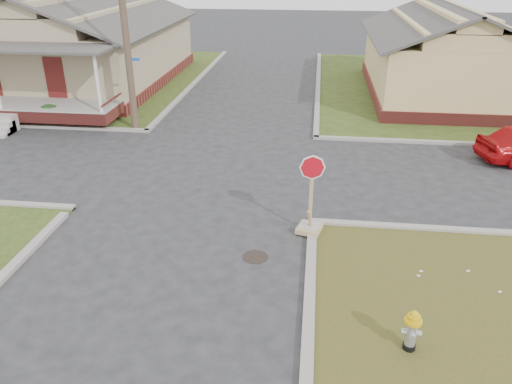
# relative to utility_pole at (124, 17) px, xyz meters

# --- Properties ---
(ground) EXTENTS (120.00, 120.00, 0.00)m
(ground) POSITION_rel_utility_pole_xyz_m (4.20, -8.90, -4.66)
(ground) COLOR #252528
(ground) RESTS_ON ground
(verge_far_left) EXTENTS (19.00, 19.00, 0.05)m
(verge_far_left) POSITION_rel_utility_pole_xyz_m (-8.80, 9.10, -4.64)
(verge_far_left) COLOR #2C3F16
(verge_far_left) RESTS_ON ground
(curbs) EXTENTS (80.00, 40.00, 0.12)m
(curbs) POSITION_rel_utility_pole_xyz_m (4.20, -3.90, -4.66)
(curbs) COLOR gray
(curbs) RESTS_ON ground
(manhole) EXTENTS (0.64, 0.64, 0.01)m
(manhole) POSITION_rel_utility_pole_xyz_m (6.40, -9.40, -4.66)
(manhole) COLOR black
(manhole) RESTS_ON ground
(corner_house) EXTENTS (10.10, 15.50, 5.30)m
(corner_house) POSITION_rel_utility_pole_xyz_m (-5.80, 7.78, -2.38)
(corner_house) COLOR maroon
(corner_house) RESTS_ON ground
(side_house_yellow) EXTENTS (7.60, 11.60, 4.70)m
(side_house_yellow) POSITION_rel_utility_pole_xyz_m (14.20, 7.60, -2.47)
(side_house_yellow) COLOR maroon
(side_house_yellow) RESTS_ON ground
(utility_pole) EXTENTS (1.80, 0.28, 9.00)m
(utility_pole) POSITION_rel_utility_pole_xyz_m (0.00, 0.00, 0.00)
(utility_pole) COLOR #4A362A
(utility_pole) RESTS_ON ground
(fire_hydrant) EXTENTS (0.33, 0.33, 0.90)m
(fire_hydrant) POSITION_rel_utility_pole_xyz_m (9.74, -12.29, -4.12)
(fire_hydrant) COLOR black
(fire_hydrant) RESTS_ON ground
(stop_sign) EXTENTS (0.64, 0.62, 2.24)m
(stop_sign) POSITION_rel_utility_pole_xyz_m (7.72, -8.01, -4.13)
(stop_sign) COLOR tan
(stop_sign) RESTS_ON ground
(hedge_right) EXTENTS (1.26, 1.03, 0.96)m
(hedge_right) POSITION_rel_utility_pole_xyz_m (-3.90, 0.08, -4.13)
(hedge_right) COLOR #153714
(hedge_right) RESTS_ON verge_far_left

